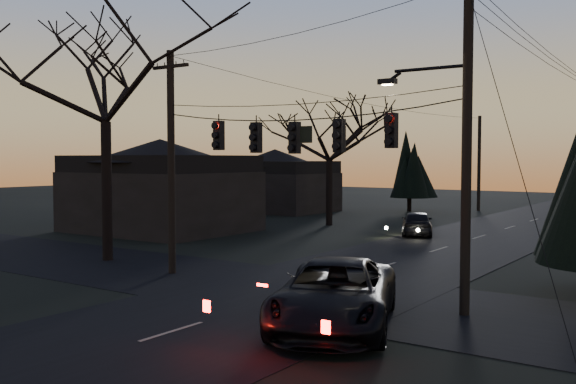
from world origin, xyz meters
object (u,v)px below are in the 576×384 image
Objects in this scene: utility_pole_far_l at (478,211)px; suv_near at (335,295)px; sedan_oncoming_a at (417,223)px; utility_pole_right at (464,315)px; bare_tree_left at (105,66)px; utility_pole_left at (172,273)px.

utility_pole_far_l is 40.35m from suv_near.
utility_pole_far_l is 19.48m from sedan_oncoming_a.
utility_pole_right is 1.60× the size of suv_near.
utility_pole_right is at bearing 93.16° from sedan_oncoming_a.
bare_tree_left reaches higher than sedan_oncoming_a.
bare_tree_left is at bearing 141.45° from suv_near.
utility_pole_left reaches higher than sedan_oncoming_a.
utility_pole_right is 2.40× the size of sedan_oncoming_a.
bare_tree_left is (-4.58, -35.33, 8.38)m from utility_pole_far_l.
utility_pole_right is 18.88m from sedan_oncoming_a.
sedan_oncoming_a is at bearing -81.73° from utility_pole_far_l.
utility_pole_right is at bearing 32.40° from suv_near.
suv_near is 1.50× the size of sedan_oncoming_a.
bare_tree_left is (-16.08, 0.67, 8.38)m from utility_pole_right.
suv_near is 21.02m from sedan_oncoming_a.
utility_pole_right reaches higher than sedan_oncoming_a.
utility_pole_far_l is at bearing -106.03° from sedan_oncoming_a.
utility_pole_right is 37.79m from utility_pole_far_l.
utility_pole_left is 1.36× the size of suv_near.
utility_pole_far_l is (0.00, 36.00, 0.00)m from utility_pole_left.
utility_pole_right reaches higher than suv_near.
utility_pole_far_l is 36.60m from bare_tree_left.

